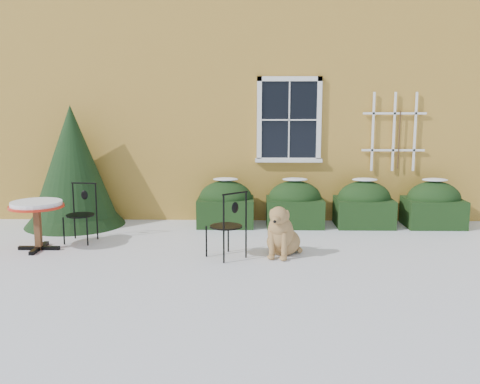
{
  "coord_description": "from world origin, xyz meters",
  "views": [
    {
      "loc": [
        0.16,
        -7.35,
        2.29
      ],
      "look_at": [
        0.0,
        1.0,
        0.9
      ],
      "focal_mm": 40.0,
      "sensor_mm": 36.0,
      "label": 1
    }
  ],
  "objects_px": {
    "bistro_table": "(37,210)",
    "dog": "(282,235)",
    "patio_chair_near": "(228,225)",
    "evergreen_shrub": "(73,178)",
    "patio_chair_far": "(81,213)"
  },
  "relations": [
    {
      "from": "bistro_table",
      "to": "dog",
      "type": "xyz_separation_m",
      "value": [
        3.82,
        -0.26,
        -0.32
      ]
    },
    {
      "from": "bistro_table",
      "to": "patio_chair_near",
      "type": "distance_m",
      "value": 3.04
    },
    {
      "from": "patio_chair_near",
      "to": "patio_chair_far",
      "type": "height_order",
      "value": "patio_chair_near"
    },
    {
      "from": "evergreen_shrub",
      "to": "dog",
      "type": "bearing_deg",
      "value": -28.05
    },
    {
      "from": "dog",
      "to": "patio_chair_near",
      "type": "bearing_deg",
      "value": -153.34
    },
    {
      "from": "patio_chair_far",
      "to": "dog",
      "type": "bearing_deg",
      "value": -6.88
    },
    {
      "from": "evergreen_shrub",
      "to": "patio_chair_far",
      "type": "height_order",
      "value": "evergreen_shrub"
    },
    {
      "from": "patio_chair_near",
      "to": "patio_chair_far",
      "type": "distance_m",
      "value": 2.66
    },
    {
      "from": "dog",
      "to": "patio_chair_far",
      "type": "bearing_deg",
      "value": -175.73
    },
    {
      "from": "bistro_table",
      "to": "evergreen_shrub",
      "type": "bearing_deg",
      "value": 89.64
    },
    {
      "from": "evergreen_shrub",
      "to": "bistro_table",
      "type": "distance_m",
      "value": 1.78
    },
    {
      "from": "evergreen_shrub",
      "to": "patio_chair_far",
      "type": "relative_size",
      "value": 2.32
    },
    {
      "from": "patio_chair_near",
      "to": "dog",
      "type": "relative_size",
      "value": 1.17
    },
    {
      "from": "bistro_table",
      "to": "patio_chair_far",
      "type": "xyz_separation_m",
      "value": [
        0.52,
        0.55,
        -0.16
      ]
    },
    {
      "from": "bistro_table",
      "to": "dog",
      "type": "distance_m",
      "value": 3.84
    }
  ]
}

